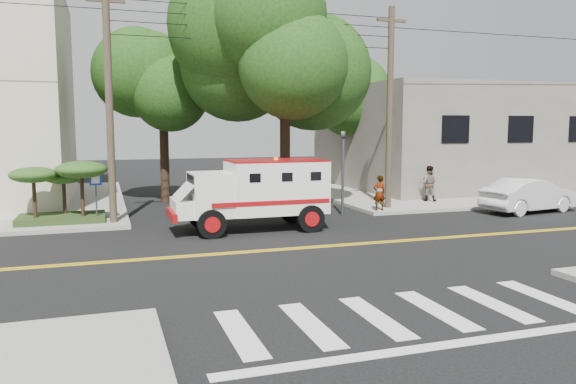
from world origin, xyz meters
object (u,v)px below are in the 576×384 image
object	(u,v)px
parked_sedan	(529,195)
pedestrian_b	(429,183)
pedestrian_a	(379,193)
armored_truck	(257,190)

from	to	relation	value
parked_sedan	pedestrian_b	bearing A→B (deg)	27.97
parked_sedan	pedestrian_a	xyz separation A→B (m)	(-6.53, 1.70, 0.16)
armored_truck	pedestrian_a	bearing A→B (deg)	18.52
armored_truck	pedestrian_b	xyz separation A→B (m)	(9.82, 4.09, -0.45)
pedestrian_b	parked_sedan	bearing A→B (deg)	162.63
parked_sedan	pedestrian_b	xyz separation A→B (m)	(-2.79, 3.71, 0.26)
armored_truck	parked_sedan	world-z (taller)	armored_truck
parked_sedan	pedestrian_a	size ratio (longest dim) A/B	3.01
armored_truck	pedestrian_b	bearing A→B (deg)	22.27
pedestrian_a	parked_sedan	bearing A→B (deg)	168.79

